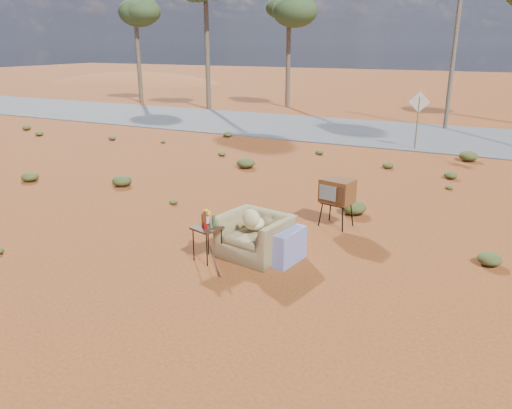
% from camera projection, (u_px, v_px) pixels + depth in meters
% --- Properties ---
extents(ground, '(140.00, 140.00, 0.00)m').
position_uv_depth(ground, '(230.00, 257.00, 9.61)').
color(ground, '#95461D').
rests_on(ground, ground).
extents(highway, '(140.00, 7.00, 0.04)m').
position_uv_depth(highway, '(391.00, 134.00, 22.41)').
color(highway, '#565659').
rests_on(highway, ground).
extents(dirt_mound, '(26.00, 18.00, 2.00)m').
position_uv_depth(dirt_mound, '(135.00, 82.00, 51.18)').
color(dirt_mound, brown).
rests_on(dirt_mound, ground).
extents(armchair, '(1.60, 1.01, 1.09)m').
position_uv_depth(armchair, '(260.00, 232.00, 9.47)').
color(armchair, olive).
rests_on(armchair, ground).
extents(tv_unit, '(0.77, 0.67, 1.08)m').
position_uv_depth(tv_unit, '(337.00, 192.00, 10.98)').
color(tv_unit, black).
rests_on(tv_unit, ground).
extents(side_table, '(0.58, 0.58, 0.95)m').
position_uv_depth(side_table, '(207.00, 225.00, 9.30)').
color(side_table, '#3C2215').
rests_on(side_table, ground).
extents(rusty_bar, '(0.89, 1.11, 0.04)m').
position_uv_depth(rusty_bar, '(215.00, 260.00, 9.41)').
color(rusty_bar, '#522D16').
rests_on(rusty_bar, ground).
extents(road_sign, '(0.78, 0.06, 2.19)m').
position_uv_depth(road_sign, '(419.00, 110.00, 18.76)').
color(road_sign, brown).
rests_on(road_sign, ground).
extents(eucalyptus_far_left, '(3.20, 3.20, 7.10)m').
position_uv_depth(eucalyptus_far_left, '(135.00, 10.00, 32.37)').
color(eucalyptus_far_left, brown).
rests_on(eucalyptus_far_left, ground).
extents(eucalyptus_near_left, '(3.20, 3.20, 6.60)m').
position_uv_depth(eucalyptus_near_left, '(289.00, 16.00, 30.05)').
color(eucalyptus_near_left, brown).
rests_on(eucalyptus_near_left, ground).
extents(utility_pole_center, '(1.40, 0.20, 8.00)m').
position_uv_depth(utility_pole_center, '(456.00, 37.00, 22.43)').
color(utility_pole_center, brown).
rests_on(utility_pole_center, ground).
extents(scrub_patch, '(17.49, 8.07, 0.33)m').
position_uv_depth(scrub_patch, '(281.00, 188.00, 13.68)').
color(scrub_patch, '#424A20').
rests_on(scrub_patch, ground).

